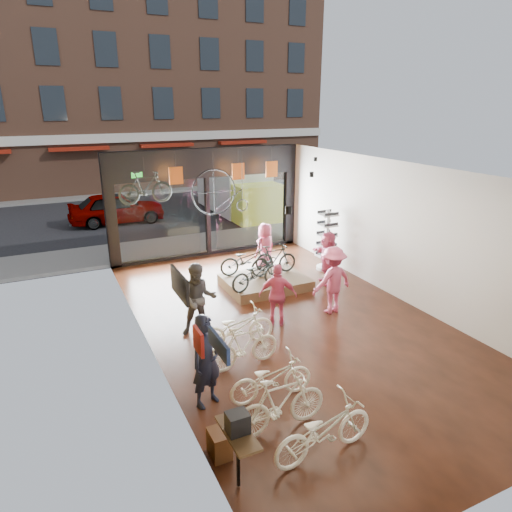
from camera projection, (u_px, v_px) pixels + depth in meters
ground_plane at (289, 321)px, 11.61m from camera, size 7.00×12.00×0.04m
ceiling at (293, 170)px, 10.38m from camera, size 7.00×12.00×0.04m
wall_left at (145, 272)px, 9.56m from camera, size 0.04×12.00×3.80m
wall_right at (403, 233)px, 12.42m from camera, size 0.04×12.00×3.80m
storefront at (207, 203)px, 16.13m from camera, size 7.00×0.26×3.80m
exit_sign at (137, 175)px, 14.68m from camera, size 0.35×0.06×0.18m
street_road at (152, 206)px, 24.44m from camera, size 30.00×18.00×0.02m
sidewalk_near at (198, 243)px, 17.74m from camera, size 30.00×2.40×0.12m
sidewalk_far at (136, 192)px, 27.84m from camera, size 30.00×2.00×0.12m
opposite_building at (118, 72)px, 27.75m from camera, size 26.00×5.00×14.00m
street_car at (117, 208)px, 20.72m from camera, size 4.20×1.69×1.43m
box_truck at (241, 189)px, 22.01m from camera, size 2.20×6.60×2.60m
floor_bike_0 at (324, 430)px, 7.05m from camera, size 1.84×0.75×0.95m
floor_bike_1 at (280, 404)px, 7.60m from camera, size 1.71×0.50×1.03m
floor_bike_2 at (271, 378)px, 8.44m from camera, size 1.66×0.65×0.86m
floor_bike_3 at (244, 346)px, 9.47m from camera, size 1.60×0.53×0.95m
floor_bike_4 at (237, 328)px, 10.26m from camera, size 1.78×0.66×0.93m
display_platform at (265, 282)px, 13.67m from camera, size 2.40×1.80×0.30m
display_bike_left at (256, 273)px, 12.74m from camera, size 1.78×0.94×0.89m
display_bike_mid at (274, 260)px, 13.75m from camera, size 1.57×0.51×0.93m
display_bike_right at (247, 260)px, 13.82m from camera, size 1.74×0.71×0.89m
customer_0 at (206, 361)px, 8.15m from camera, size 0.76×0.64×1.79m
customer_1 at (199, 299)px, 10.70m from camera, size 1.00×0.86×1.77m
customer_2 at (278, 295)px, 11.15m from camera, size 1.01×0.80×1.60m
customer_3 at (333, 280)px, 11.82m from camera, size 1.21×0.76×1.80m
customer_4 at (265, 247)px, 14.78m from camera, size 0.92×0.76×1.61m
customer_5 at (327, 258)px, 13.77m from camera, size 0.83×1.59×1.64m
sunglasses_rack at (327, 240)px, 14.88m from camera, size 0.65×0.56×1.99m
wall_merch at (209, 383)px, 6.82m from camera, size 0.40×2.40×2.60m
penny_farthing at (223, 193)px, 14.69m from camera, size 1.87×0.06×1.49m
hung_bike at (145, 187)px, 13.24m from camera, size 1.60×0.52×0.95m
jersey_left at (176, 176)px, 14.55m from camera, size 0.45×0.03×0.55m
jersey_mid at (238, 171)px, 15.43m from camera, size 0.45×0.03×0.55m
jersey_right at (272, 169)px, 15.94m from camera, size 0.45×0.03×0.55m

